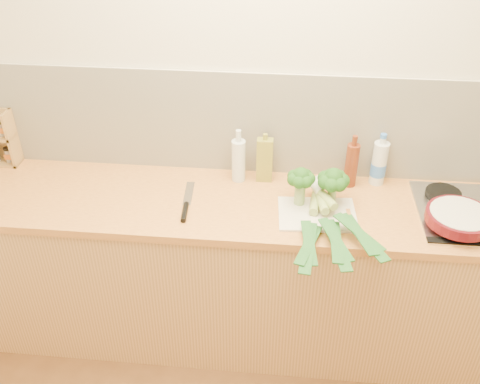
# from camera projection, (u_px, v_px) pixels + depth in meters

# --- Properties ---
(room_shell) EXTENTS (3.50, 3.50, 3.50)m
(room_shell) POSITION_uv_depth(u_px,v_px,m) (268.00, 125.00, 2.67)
(room_shell) COLOR beige
(room_shell) RESTS_ON ground
(counter) EXTENTS (3.20, 0.62, 0.90)m
(counter) POSITION_uv_depth(u_px,v_px,m) (261.00, 272.00, 2.83)
(counter) COLOR tan
(counter) RESTS_ON ground
(chopping_board) EXTENTS (0.37, 0.29, 0.01)m
(chopping_board) POSITION_uv_depth(u_px,v_px,m) (317.00, 214.00, 2.49)
(chopping_board) COLOR beige
(chopping_board) RESTS_ON counter
(broccoli_left) EXTENTS (0.13, 0.13, 0.19)m
(broccoli_left) POSITION_uv_depth(u_px,v_px,m) (301.00, 180.00, 2.48)
(broccoli_left) COLOR #83A35F
(broccoli_left) RESTS_ON chopping_board
(broccoli_right) EXTENTS (0.15, 0.15, 0.19)m
(broccoli_right) POSITION_uv_depth(u_px,v_px,m) (333.00, 180.00, 2.48)
(broccoli_right) COLOR #83A35F
(broccoli_right) RESTS_ON chopping_board
(leek_front) EXTENTS (0.14, 0.72, 0.04)m
(leek_front) POSITION_uv_depth(u_px,v_px,m) (314.00, 211.00, 2.46)
(leek_front) COLOR white
(leek_front) RESTS_ON chopping_board
(leek_mid) EXTENTS (0.17, 0.63, 0.04)m
(leek_mid) POSITION_uv_depth(u_px,v_px,m) (326.00, 214.00, 2.41)
(leek_mid) COLOR white
(leek_mid) RESTS_ON chopping_board
(leek_back) EXTENTS (0.33, 0.57, 0.04)m
(leek_back) POSITION_uv_depth(u_px,v_px,m) (337.00, 210.00, 2.41)
(leek_back) COLOR white
(leek_back) RESTS_ON chopping_board
(chefs_knife) EXTENTS (0.06, 0.34, 0.03)m
(chefs_knife) POSITION_uv_depth(u_px,v_px,m) (186.00, 207.00, 2.53)
(chefs_knife) COLOR silver
(chefs_knife) RESTS_ON counter
(skillet) EXTENTS (0.43, 0.30, 0.05)m
(skillet) POSITION_uv_depth(u_px,v_px,m) (460.00, 217.00, 2.37)
(skillet) COLOR #540E16
(skillet) RESTS_ON gas_hob
(oil_tin) EXTENTS (0.08, 0.05, 0.26)m
(oil_tin) POSITION_uv_depth(u_px,v_px,m) (265.00, 160.00, 2.68)
(oil_tin) COLOR olive
(oil_tin) RESTS_ON counter
(glass_bottle) EXTENTS (0.07, 0.07, 0.28)m
(glass_bottle) POSITION_uv_depth(u_px,v_px,m) (239.00, 160.00, 2.68)
(glass_bottle) COLOR silver
(glass_bottle) RESTS_ON counter
(amber_bottle) EXTENTS (0.06, 0.06, 0.28)m
(amber_bottle) POSITION_uv_depth(u_px,v_px,m) (351.00, 164.00, 2.64)
(amber_bottle) COLOR #632812
(amber_bottle) RESTS_ON counter
(water_bottle) EXTENTS (0.08, 0.08, 0.26)m
(water_bottle) POSITION_uv_depth(u_px,v_px,m) (379.00, 164.00, 2.66)
(water_bottle) COLOR silver
(water_bottle) RESTS_ON counter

